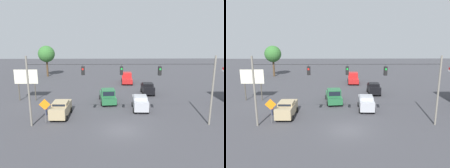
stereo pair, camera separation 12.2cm
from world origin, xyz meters
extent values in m
plane|color=#3D3D42|center=(0.00, 0.00, 0.00)|extent=(140.00, 140.00, 0.00)
cylinder|color=slate|center=(-9.76, -1.25, 3.82)|extent=(0.20, 0.20, 7.64)
cylinder|color=slate|center=(9.76, -1.25, 3.82)|extent=(0.20, 0.20, 7.64)
cylinder|color=black|center=(0.00, -1.25, 6.74)|extent=(19.52, 0.04, 0.04)
cube|color=black|center=(-4.00, -1.25, 6.04)|extent=(0.32, 0.36, 0.93)
cylinder|color=black|center=(-4.00, -1.25, 6.63)|extent=(0.03, 0.03, 0.24)
cylinder|color=green|center=(-4.00, -1.06, 6.25)|extent=(0.20, 0.02, 0.20)
cube|color=black|center=(0.00, -1.25, 6.08)|extent=(0.32, 0.36, 0.88)
cylinder|color=black|center=(0.00, -1.25, 6.63)|extent=(0.03, 0.03, 0.22)
cylinder|color=green|center=(0.00, -1.06, 6.28)|extent=(0.20, 0.02, 0.20)
cube|color=black|center=(4.00, -1.25, 6.08)|extent=(0.32, 0.36, 0.88)
cylinder|color=black|center=(4.00, -1.25, 6.63)|extent=(0.03, 0.03, 0.22)
cylinder|color=red|center=(4.00, -1.06, 6.28)|extent=(0.20, 0.02, 0.20)
cube|color=black|center=(-5.21, -14.23, 0.91)|extent=(1.88, 3.90, 1.18)
cube|color=black|center=(-5.21, -14.23, 1.68)|extent=(1.69, 1.73, 0.36)
cube|color=black|center=(-5.23, -15.09, 1.68)|extent=(1.44, 0.05, 0.25)
cylinder|color=black|center=(-6.14, -15.47, 0.32)|extent=(0.23, 0.64, 0.64)
cylinder|color=black|center=(-4.34, -15.51, 0.32)|extent=(0.23, 0.64, 0.64)
cylinder|color=black|center=(-6.09, -12.96, 0.32)|extent=(0.23, 0.64, 0.64)
cylinder|color=black|center=(-4.29, -13.00, 0.32)|extent=(0.23, 0.64, 0.64)
cube|color=tan|center=(7.14, -4.11, 0.92)|extent=(1.95, 4.47, 1.21)
cube|color=tan|center=(7.14, -4.11, 1.71)|extent=(1.76, 1.98, 0.36)
cube|color=black|center=(7.15, -3.12, 1.71)|extent=(1.50, 0.04, 0.25)
cylinder|color=black|center=(8.10, -2.68, 0.32)|extent=(0.23, 0.64, 0.64)
cylinder|color=black|center=(6.22, -2.65, 0.32)|extent=(0.23, 0.64, 0.64)
cylinder|color=black|center=(8.05, -5.56, 0.32)|extent=(0.23, 0.64, 0.64)
cylinder|color=black|center=(6.17, -5.53, 0.32)|extent=(0.23, 0.64, 0.64)
cube|color=red|center=(-2.47, -22.73, 0.77)|extent=(2.25, 5.21, 0.90)
cube|color=red|center=(-2.50, -23.34, 1.67)|extent=(1.95, 1.92, 0.90)
cube|color=black|center=(-2.54, -24.27, 1.67)|extent=(1.63, 0.09, 0.63)
cylinder|color=black|center=(-3.56, -24.35, 0.32)|extent=(0.25, 0.65, 0.64)
cylinder|color=black|center=(-1.52, -24.43, 0.32)|extent=(0.25, 0.65, 0.64)
cylinder|color=black|center=(-3.42, -21.02, 0.32)|extent=(0.25, 0.65, 0.64)
cylinder|color=black|center=(-1.38, -21.10, 0.32)|extent=(0.25, 0.65, 0.64)
cube|color=#236038|center=(1.48, -9.74, 0.77)|extent=(2.54, 5.21, 0.90)
cube|color=#236038|center=(1.41, -9.14, 1.67)|extent=(2.04, 1.99, 0.90)
cube|color=black|center=(1.32, -8.23, 1.67)|extent=(1.62, 0.19, 0.63)
cylinder|color=black|center=(2.31, -8.01, 0.32)|extent=(0.29, 0.66, 0.64)
cylinder|color=black|center=(0.30, -8.22, 0.32)|extent=(0.29, 0.66, 0.64)
cylinder|color=black|center=(2.66, -11.26, 0.32)|extent=(0.29, 0.66, 0.64)
cylinder|color=black|center=(0.64, -11.47, 0.32)|extent=(0.29, 0.66, 0.64)
cube|color=#A8AAB2|center=(-2.83, -6.36, 0.93)|extent=(1.98, 4.07, 1.21)
cube|color=#A8AAB2|center=(-2.83, -6.36, 1.71)|extent=(1.74, 1.82, 0.36)
cube|color=black|center=(-2.86, -7.25, 1.71)|extent=(1.46, 0.08, 0.25)
cylinder|color=black|center=(-3.79, -7.62, 0.32)|extent=(0.24, 0.65, 0.64)
cylinder|color=black|center=(-1.97, -7.69, 0.32)|extent=(0.24, 0.65, 0.64)
cylinder|color=black|center=(-3.69, -5.02, 0.32)|extent=(0.24, 0.65, 0.64)
cylinder|color=black|center=(-1.86, -5.10, 0.32)|extent=(0.24, 0.65, 0.64)
cone|color=orange|center=(7.04, -3.89, 0.32)|extent=(0.35, 0.35, 0.65)
cone|color=orange|center=(7.00, -6.31, 0.32)|extent=(0.35, 0.35, 0.65)
cone|color=orange|center=(7.12, -8.36, 0.32)|extent=(0.35, 0.35, 0.65)
cylinder|color=#4C473D|center=(12.35, -10.83, 1.30)|extent=(0.16, 0.16, 2.61)
cylinder|color=#4C473D|center=(14.78, -10.83, 1.30)|extent=(0.16, 0.16, 2.61)
cube|color=silver|center=(13.56, -10.83, 3.66)|extent=(3.46, 0.12, 2.11)
cylinder|color=slate|center=(8.41, -1.97, 0.90)|extent=(0.06, 0.06, 1.80)
cube|color=orange|center=(8.41, -1.97, 2.21)|extent=(1.27, 0.04, 1.27)
cylinder|color=#2D334C|center=(9.09, -4.52, 0.42)|extent=(0.28, 0.28, 0.83)
cube|color=red|center=(9.09, -4.52, 1.16)|extent=(0.40, 0.24, 0.66)
sphere|color=tan|center=(9.09, -4.52, 1.62)|extent=(0.26, 0.26, 0.26)
cylinder|color=#4C3823|center=(15.83, -30.51, 2.14)|extent=(0.45, 0.45, 4.28)
sphere|color=#336B2D|center=(15.83, -30.51, 5.34)|extent=(3.84, 3.84, 3.84)
camera|label=1|loc=(1.40, 21.13, 9.72)|focal=35.00mm
camera|label=2|loc=(1.28, 21.13, 9.72)|focal=35.00mm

